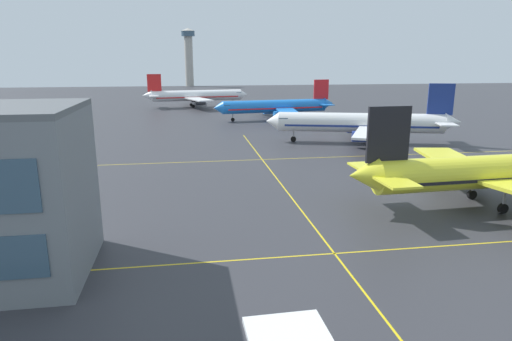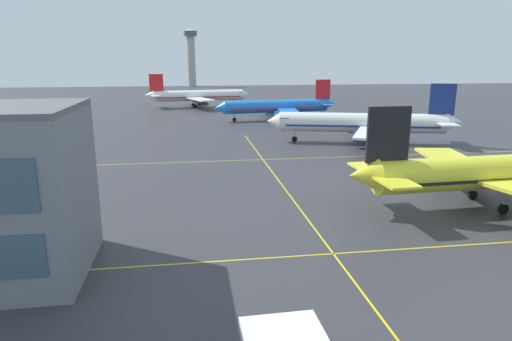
{
  "view_description": "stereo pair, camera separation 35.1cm",
  "coord_description": "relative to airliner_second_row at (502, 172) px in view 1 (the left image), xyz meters",
  "views": [
    {
      "loc": [
        -13.16,
        1.35,
        17.67
      ],
      "look_at": [
        -4.37,
        57.48,
        3.31
      ],
      "focal_mm": 31.29,
      "sensor_mm": 36.0,
      "label": 1
    },
    {
      "loc": [
        -12.81,
        1.3,
        17.67
      ],
      "look_at": [
        -4.37,
        57.48,
        3.31
      ],
      "focal_mm": 31.29,
      "sensor_mm": 36.0,
      "label": 2
    }
  ],
  "objects": [
    {
      "name": "taxiway_markings",
      "position": [
        -24.52,
        -10.49,
        -4.27
      ],
      "size": [
        131.78,
        132.28,
        0.01
      ],
      "color": "yellow",
      "rests_on": "ground"
    },
    {
      "name": "control_tower",
      "position": [
        -34.72,
        248.4,
        16.69
      ],
      "size": [
        8.82,
        8.82,
        35.96
      ],
      "color": "#ADA89E",
      "rests_on": "ground"
    },
    {
      "name": "airliner_far_right_stand",
      "position": [
        -33.89,
        120.91,
        -0.13
      ],
      "size": [
        39.0,
        33.38,
        12.12
      ],
      "color": "white",
      "rests_on": "ground"
    },
    {
      "name": "airliner_far_left_stand",
      "position": [
        -11.48,
        81.44,
        -0.36
      ],
      "size": [
        36.9,
        31.6,
        11.47
      ],
      "color": "blue",
      "rests_on": "ground"
    },
    {
      "name": "airliner_second_row",
      "position": [
        0.0,
        0.0,
        0.0
      ],
      "size": [
        40.21,
        34.69,
        12.51
      ],
      "color": "yellow",
      "rests_on": "ground"
    },
    {
      "name": "airliner_third_row",
      "position": [
        -0.86,
        42.05,
        0.05
      ],
      "size": [
        40.16,
        34.22,
        12.66
      ],
      "color": "white",
      "rests_on": "ground"
    }
  ]
}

